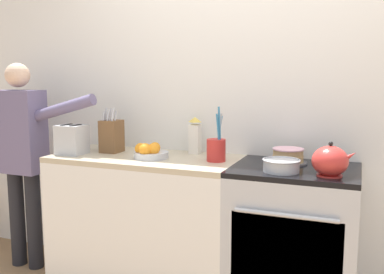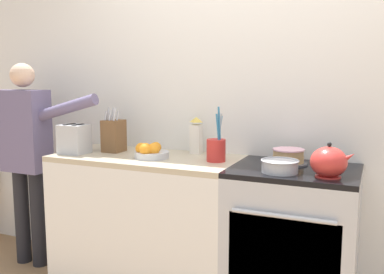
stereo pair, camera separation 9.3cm
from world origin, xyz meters
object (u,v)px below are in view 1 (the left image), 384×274
stove_range (293,242)px  layer_cake (288,156)px  mixing_bowl (281,165)px  utensil_crock (216,149)px  fruit_bowl (150,152)px  milk_carton (195,136)px  toaster (72,140)px  person_baker (23,149)px  knife_block (112,136)px  tea_kettle (330,161)px

stove_range → layer_cake: (-0.06, 0.11, 0.50)m
mixing_bowl → utensil_crock: bearing=160.2°
fruit_bowl → layer_cake: bearing=11.5°
layer_cake → milk_carton: bearing=171.7°
stove_range → toaster: 1.58m
layer_cake → toaster: (-1.42, -0.23, 0.06)m
utensil_crock → milk_carton: size_ratio=1.35×
layer_cake → person_baker: person_baker is taller
mixing_bowl → fruit_bowl: 0.86m
fruit_bowl → stove_range: bearing=3.8°
layer_cake → knife_block: 1.21m
utensil_crock → person_baker: 1.48m
knife_block → milk_carton: bearing=15.3°
person_baker → knife_block: bearing=-1.1°
mixing_bowl → person_baker: (-1.91, 0.08, -0.04)m
stove_range → mixing_bowl: (-0.06, -0.14, 0.49)m
layer_cake → utensil_crock: 0.44m
layer_cake → utensil_crock: utensil_crock is taller
toaster → person_baker: size_ratio=0.13×
mixing_bowl → knife_block: knife_block is taller
mixing_bowl → knife_block: 1.23m
layer_cake → toaster: size_ratio=1.15×
knife_block → fruit_bowl: (0.35, -0.11, -0.07)m
milk_carton → person_baker: (-1.26, -0.27, -0.12)m
stove_range → person_baker: size_ratio=0.59×
tea_kettle → milk_carton: milk_carton is taller
knife_block → milk_carton: knife_block is taller
mixing_bowl → fruit_bowl: fruit_bowl is taller
milk_carton → person_baker: size_ratio=0.17×
mixing_bowl → toaster: toaster is taller
utensil_crock → fruit_bowl: bearing=-170.0°
person_baker → mixing_bowl: bearing=-12.7°
knife_block → utensil_crock: utensil_crock is taller
stove_range → person_baker: person_baker is taller
mixing_bowl → utensil_crock: (-0.43, 0.16, 0.04)m
milk_carton → toaster: bearing=-157.5°
layer_cake → knife_block: (-1.21, -0.06, 0.07)m
layer_cake → tea_kettle: (0.26, -0.26, 0.04)m
milk_carton → tea_kettle: bearing=-21.4°
knife_block → utensil_crock: size_ratio=0.91×
tea_kettle → milk_carton: 0.97m
stove_range → utensil_crock: bearing=178.3°
mixing_bowl → layer_cake: bearing=90.8°
stove_range → fruit_bowl: bearing=-176.2°
stove_range → tea_kettle: bearing=-36.3°
utensil_crock → mixing_bowl: bearing=-19.8°
layer_cake → knife_block: size_ratio=0.74×
toaster → milk_carton: bearing=22.5°
utensil_crock → toaster: utensil_crock is taller
tea_kettle → toaster: (-1.68, 0.03, 0.02)m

